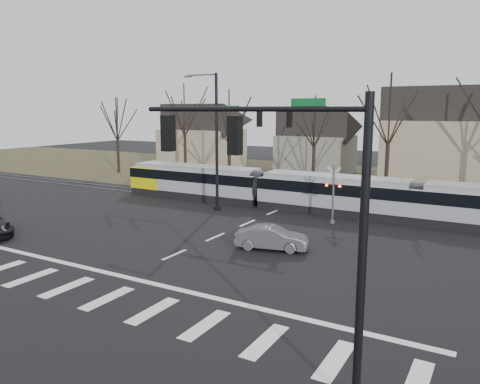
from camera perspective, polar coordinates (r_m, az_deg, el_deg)
The scene contains 15 objects.
ground at distance 23.74m, azimuth -10.98°, elevation -8.79°, with size 140.00×140.00×0.00m, color black.
grass_verge at distance 51.68m, azimuth 12.77°, elevation 1.36°, with size 140.00×28.00×0.01m, color #38331E.
crosswalk at distance 21.08m, azimuth -18.22°, elevation -11.58°, with size 27.00×2.60×0.01m.
stop_line at distance 22.49m, azimuth -14.01°, elevation -9.97°, with size 28.00×0.35×0.01m, color silver.
lane_dashes at distance 36.89m, azimuth 5.41°, elevation -1.86°, with size 0.18×30.00×0.01m.
rail_pair at distance 36.71m, azimuth 5.28°, elevation -1.88°, with size 90.00×1.52×0.06m.
tram at distance 35.21m, azimuth 11.25°, elevation -0.06°, with size 37.08×2.75×2.81m.
sedan at distance 25.80m, azimuth 3.87°, elevation -5.59°, with size 4.16×2.36×1.30m, color #54555C.
signal_pole_near_right at distance 12.14m, azimuth 6.30°, elevation -1.55°, with size 6.72×0.44×8.00m.
signal_pole_far at distance 34.15m, azimuth -0.60°, elevation 6.87°, with size 9.28×0.44×10.20m.
rail_crossing_signal at distance 31.81m, azimuth 11.28°, elevation -0.48°, with size 1.08×0.36×4.00m.
tree_row at distance 44.87m, azimuth 13.20°, elevation 6.48°, with size 59.20×7.20×10.00m.
house_a at distance 61.77m, azimuth -4.63°, elevation 7.12°, with size 9.72×8.64×8.60m.
house_b at distance 56.63m, azimuth 9.27°, elevation 6.25°, with size 8.64×7.56×7.65m.
house_c at distance 50.31m, azimuth 23.25°, elevation 6.56°, with size 10.80×8.64×10.10m.
Camera 1 is at (14.82, -16.92, 7.59)m, focal length 35.00 mm.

